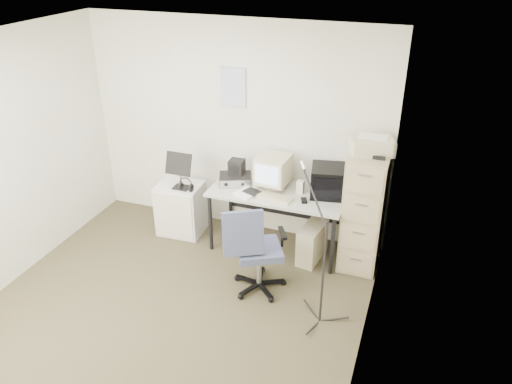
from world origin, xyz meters
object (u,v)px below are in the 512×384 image
(office_chair, at_px, (259,248))
(side_cart, at_px, (181,208))
(desk, at_px, (277,220))
(filing_cabinet, at_px, (364,210))

(office_chair, height_order, side_cart, office_chair)
(desk, bearing_deg, filing_cabinet, 1.81)
(filing_cabinet, bearing_deg, side_cart, -177.49)
(desk, relative_size, office_chair, 1.55)
(filing_cabinet, distance_m, side_cart, 2.17)
(filing_cabinet, relative_size, desk, 0.87)
(filing_cabinet, distance_m, desk, 0.99)
(desk, relative_size, side_cart, 2.35)
(filing_cabinet, xyz_separation_m, side_cart, (-2.14, -0.09, -0.33))
(filing_cabinet, height_order, side_cart, filing_cabinet)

